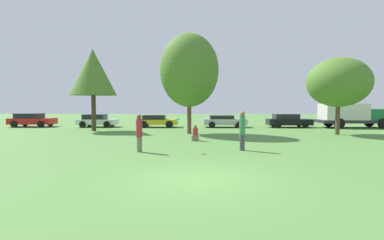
% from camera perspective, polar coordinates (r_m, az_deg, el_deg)
% --- Properties ---
extents(ground_plane, '(120.00, 120.00, 0.00)m').
position_cam_1_polar(ground_plane, '(9.09, 1.49, -11.63)').
color(ground_plane, '#54843D').
extents(person_thrower, '(0.30, 0.30, 1.83)m').
position_cam_1_polar(person_thrower, '(14.18, -10.41, -2.44)').
color(person_thrower, '#726651').
rests_on(person_thrower, ground).
extents(person_catcher, '(0.30, 0.30, 1.98)m').
position_cam_1_polar(person_catcher, '(14.62, 9.94, -1.94)').
color(person_catcher, '#3F3F47').
rests_on(person_catcher, ground).
extents(frisbee, '(0.24, 0.22, 0.13)m').
position_cam_1_polar(frisbee, '(14.10, -2.89, 0.12)').
color(frisbee, '#19B2D8').
extents(bystander_sitting, '(0.44, 0.37, 1.02)m').
position_cam_1_polar(bystander_sitting, '(18.27, 0.66, -2.85)').
color(bystander_sitting, '#726651').
rests_on(bystander_sitting, ground).
extents(tree_0, '(3.96, 3.96, 7.06)m').
position_cam_1_polar(tree_0, '(26.42, -19.05, 8.92)').
color(tree_0, '#473323').
rests_on(tree_0, ground).
extents(tree_1, '(4.61, 4.61, 7.85)m').
position_cam_1_polar(tree_1, '(22.85, -0.55, 9.80)').
color(tree_1, brown).
rests_on(tree_1, ground).
extents(tree_2, '(4.63, 4.63, 5.84)m').
position_cam_1_polar(tree_2, '(24.59, 27.06, 6.65)').
color(tree_2, brown).
rests_on(tree_2, ground).
extents(parked_car_red, '(4.38, 2.12, 1.38)m').
position_cam_1_polar(parked_car_red, '(33.82, -29.19, 0.04)').
color(parked_car_red, red).
rests_on(parked_car_red, ground).
extents(parked_car_white, '(3.91, 2.11, 1.30)m').
position_cam_1_polar(parked_car_white, '(30.88, -18.34, -0.07)').
color(parked_car_white, silver).
rests_on(parked_car_white, ground).
extents(parked_car_yellow, '(4.10, 2.08, 1.24)m').
position_cam_1_polar(parked_car_yellow, '(29.29, -7.01, -0.12)').
color(parked_car_yellow, gold).
rests_on(parked_car_yellow, ground).
extents(parked_car_silver, '(4.35, 2.17, 1.21)m').
position_cam_1_polar(parked_car_silver, '(29.22, 6.36, -0.16)').
color(parked_car_silver, '#B2B2B7').
rests_on(parked_car_silver, ground).
extents(parked_car_black, '(4.32, 2.00, 1.34)m').
position_cam_1_polar(parked_car_black, '(30.42, 18.51, -0.09)').
color(parked_car_black, black).
rests_on(parked_car_black, ground).
extents(delivery_truck_green, '(6.71, 2.64, 2.37)m').
position_cam_1_polar(delivery_truck_green, '(32.47, 29.02, 0.98)').
color(delivery_truck_green, '#2D2D33').
rests_on(delivery_truck_green, ground).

